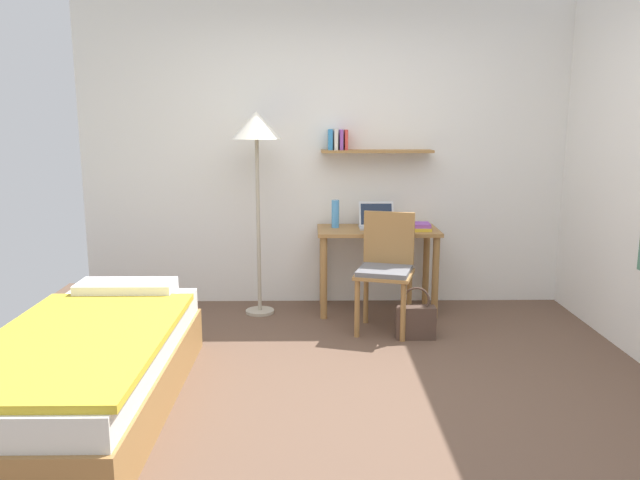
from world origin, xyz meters
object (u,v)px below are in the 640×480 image
object	(u,v)px
bed	(88,369)
desk_chair	(386,266)
laptop	(377,221)
desk	(377,245)
standing_lamp	(257,136)
water_bottle	(335,214)
book_stack	(419,227)
handbag	(415,321)

from	to	relation	value
bed	desk_chair	distance (m)	2.28
laptop	desk	bearing A→B (deg)	-86.57
desk	laptop	world-z (taller)	laptop
desk	standing_lamp	xyz separation A→B (m)	(-1.00, -0.05, 0.91)
bed	standing_lamp	size ratio (longest dim) A/B	1.19
desk	water_bottle	bearing A→B (deg)	169.48
bed	desk	world-z (taller)	desk
book_stack	standing_lamp	bearing A→B (deg)	179.79
laptop	handbag	size ratio (longest dim) A/B	0.76
water_bottle	handbag	size ratio (longest dim) A/B	0.59
book_stack	water_bottle	bearing A→B (deg)	170.21
standing_lamp	handbag	world-z (taller)	standing_lamp
desk_chair	handbag	bearing A→B (deg)	-46.21
desk_chair	standing_lamp	bearing A→B (deg)	156.94
standing_lamp	laptop	bearing A→B (deg)	6.45
desk	water_bottle	world-z (taller)	water_bottle
bed	water_bottle	bearing A→B (deg)	52.42
laptop	standing_lamp	bearing A→B (deg)	-173.55
laptop	book_stack	xyz separation A→B (m)	(0.34, -0.12, -0.03)
standing_lamp	book_stack	world-z (taller)	standing_lamp
standing_lamp	handbag	distance (m)	1.93
water_bottle	laptop	bearing A→B (deg)	-0.40
desk	desk_chair	bearing A→B (deg)	-88.21
bed	laptop	bearing A→B (deg)	46.27
bed	water_bottle	size ratio (longest dim) A/B	8.54
standing_lamp	laptop	world-z (taller)	standing_lamp
bed	handbag	distance (m)	2.32
book_stack	laptop	bearing A→B (deg)	161.09
handbag	desk	bearing A→B (deg)	107.60
handbag	bed	bearing A→B (deg)	-150.88
bed	standing_lamp	world-z (taller)	standing_lamp
standing_lamp	water_bottle	world-z (taller)	standing_lamp
laptop	water_bottle	size ratio (longest dim) A/B	1.28
laptop	water_bottle	distance (m)	0.36
desk_chair	laptop	distance (m)	0.60
book_stack	handbag	world-z (taller)	book_stack
desk	book_stack	bearing A→B (deg)	-9.03
desk	desk_chair	xyz separation A→B (m)	(0.01, -0.48, -0.06)
desk_chair	water_bottle	xyz separation A→B (m)	(-0.37, 0.54, 0.32)
water_bottle	handbag	bearing A→B (deg)	-52.89
handbag	desk_chair	bearing A→B (deg)	133.79
water_bottle	book_stack	distance (m)	0.71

